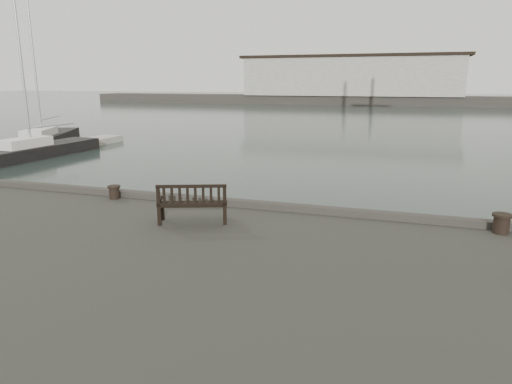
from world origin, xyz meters
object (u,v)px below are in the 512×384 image
at_px(bollard_left, 114,192).
at_px(yacht_b, 45,141).
at_px(bollard_right, 501,224).
at_px(bench, 193,210).
at_px(yacht_c, 38,154).

xyz_separation_m(bollard_left, yacht_b, (-19.77, 18.76, -1.51)).
height_order(bollard_left, bollard_right, bollard_right).
height_order(bench, bollard_left, bench).
bearing_deg(yacht_b, bench, -65.88).
xyz_separation_m(bollard_right, yacht_b, (-30.29, 18.76, -1.54)).
height_order(bench, yacht_b, yacht_b).
bearing_deg(bollard_left, bench, -23.67).
xyz_separation_m(bench, yacht_c, (-18.72, 14.70, -1.63)).
distance_m(bench, bollard_right, 7.34).
distance_m(bollard_left, yacht_b, 27.30).
bearing_deg(bollard_right, yacht_b, 148.22).
bearing_deg(bollard_left, yacht_c, 139.30).
relative_size(bench, bollard_left, 4.54).
bearing_deg(bollard_right, bench, -168.59).
bearing_deg(yacht_c, bollard_right, -24.24).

